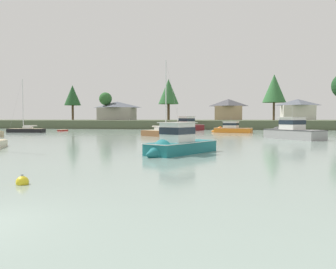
% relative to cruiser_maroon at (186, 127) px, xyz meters
% --- Properties ---
extents(far_shore_bank, '(207.13, 58.66, 2.17)m').
position_rel_cruiser_maroon_xyz_m(far_shore_bank, '(2.26, 36.38, 0.35)').
color(far_shore_bank, '#4C563D').
rests_on(far_shore_bank, ground).
extents(cruiser_maroon, '(7.07, 10.27, 5.55)m').
position_rel_cruiser_maroon_xyz_m(cruiser_maroon, '(0.00, 0.00, 0.00)').
color(cruiser_maroon, maroon).
rests_on(cruiser_maroon, ground).
extents(cruiser_teal, '(5.52, 7.76, 4.29)m').
position_rel_cruiser_maroon_xyz_m(cruiser_teal, '(4.99, -49.02, -0.19)').
color(cruiser_teal, '#196B70').
rests_on(cruiser_teal, ground).
extents(sailboat_black, '(7.06, 2.79, 10.67)m').
position_rel_cruiser_maroon_xyz_m(sailboat_black, '(-29.33, -14.98, -0.52)').
color(sailboat_black, black).
rests_on(sailboat_black, ground).
extents(sailboat_wood, '(7.51, 6.25, 11.86)m').
position_rel_cruiser_maroon_xyz_m(sailboat_wood, '(-0.56, -24.89, -0.49)').
color(sailboat_wood, brown).
rests_on(sailboat_wood, ground).
extents(dinghy_red, '(1.49, 2.67, 0.45)m').
position_rel_cruiser_maroon_xyz_m(dinghy_red, '(-25.76, -7.24, -0.62)').
color(dinghy_red, '#B2231E').
rests_on(dinghy_red, ground).
extents(cruiser_grey, '(7.75, 8.97, 5.15)m').
position_rel_cruiser_maroon_xyz_m(cruiser_grey, '(16.88, -27.48, -0.13)').
color(cruiser_grey, gray).
rests_on(cruiser_grey, ground).
extents(cruiser_orange, '(8.20, 4.40, 3.93)m').
position_rel_cruiser_maroon_xyz_m(cruiser_orange, '(9.25, -9.40, -0.24)').
color(cruiser_orange, orange).
rests_on(cruiser_orange, ground).
extents(mooring_buoy_yellow, '(0.51, 0.51, 0.56)m').
position_rel_cruiser_maroon_xyz_m(mooring_buoy_yellow, '(0.52, -61.61, -0.64)').
color(mooring_buoy_yellow, yellow).
rests_on(mooring_buoy_yellow, ground).
extents(mooring_buoy_green, '(0.43, 0.43, 0.48)m').
position_rel_cruiser_maroon_xyz_m(mooring_buoy_green, '(16.07, -20.48, -0.66)').
color(mooring_buoy_green, '#1E8C47').
rests_on(mooring_buoy_green, ground).
extents(shore_tree_left, '(4.05, 4.05, 8.80)m').
position_rel_cruiser_maroon_xyz_m(shore_tree_left, '(-29.18, 28.01, 8.11)').
color(shore_tree_left, brown).
rests_on(shore_tree_left, far_shore_bank).
extents(shore_tree_right, '(6.42, 6.42, 12.87)m').
position_rel_cruiser_maroon_xyz_m(shore_tree_right, '(21.86, 23.97, 10.34)').
color(shore_tree_right, brown).
rests_on(shore_tree_right, far_shore_bank).
extents(shore_tree_inland_c, '(5.77, 5.77, 12.23)m').
position_rel_cruiser_maroon_xyz_m(shore_tree_inland_c, '(-44.86, 37.33, 10.04)').
color(shore_tree_inland_c, brown).
rests_on(shore_tree_inland_c, far_shore_bank).
extents(shore_tree_inland_b, '(6.66, 6.66, 13.43)m').
position_rel_cruiser_maroon_xyz_m(shore_tree_inland_b, '(-10.06, 35.10, 10.71)').
color(shore_tree_inland_b, brown).
rests_on(shore_tree_inland_b, far_shore_bank).
extents(cottage_eastern, '(10.53, 7.59, 6.75)m').
position_rel_cruiser_maroon_xyz_m(cottage_eastern, '(31.35, 39.75, 4.92)').
color(cottage_eastern, silver).
rests_on(cottage_eastern, far_shore_bank).
extents(cottage_hillside, '(10.07, 7.97, 7.38)m').
position_rel_cruiser_maroon_xyz_m(cottage_hillside, '(9.41, 46.83, 5.25)').
color(cottage_hillside, tan).
rests_on(cottage_hillside, far_shore_bank).
extents(cottage_behind_trees, '(11.60, 8.71, 5.92)m').
position_rel_cruiser_maroon_xyz_m(cottage_behind_trees, '(-25.84, 29.46, 4.49)').
color(cottage_behind_trees, '#9E998E').
rests_on(cottage_behind_trees, far_shore_bank).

